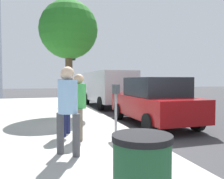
{
  "coord_description": "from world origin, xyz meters",
  "views": [
    {
      "loc": [
        -6.26,
        2.67,
        1.69
      ],
      "look_at": [
        -0.36,
        0.83,
        1.42
      ],
      "focal_mm": 36.79,
      "sensor_mm": 36.0,
      "label": 1
    }
  ],
  "objects_px": {
    "pedestrian_at_meter": "(79,101)",
    "parked_van_far": "(107,87)",
    "parking_officer": "(65,96)",
    "street_tree": "(69,31)",
    "pedestrian_bystander": "(68,103)",
    "parked_sedan_near": "(154,101)",
    "parking_meter": "(116,99)",
    "traffic_signal": "(72,66)"
  },
  "relations": [
    {
      "from": "pedestrian_at_meter",
      "to": "parked_van_far",
      "type": "bearing_deg",
      "value": 72.65
    },
    {
      "from": "pedestrian_at_meter",
      "to": "parking_meter",
      "type": "bearing_deg",
      "value": 7.26
    },
    {
      "from": "parking_meter",
      "to": "street_tree",
      "type": "relative_size",
      "value": 0.28
    },
    {
      "from": "parking_officer",
      "to": "traffic_signal",
      "type": "height_order",
      "value": "traffic_signal"
    },
    {
      "from": "pedestrian_at_meter",
      "to": "parking_officer",
      "type": "bearing_deg",
      "value": 121.35
    },
    {
      "from": "parking_meter",
      "to": "parked_sedan_near",
      "type": "relative_size",
      "value": 0.32
    },
    {
      "from": "parked_sedan_near",
      "to": "street_tree",
      "type": "height_order",
      "value": "street_tree"
    },
    {
      "from": "parked_sedan_near",
      "to": "parked_van_far",
      "type": "relative_size",
      "value": 0.84
    },
    {
      "from": "pedestrian_bystander",
      "to": "parked_sedan_near",
      "type": "distance_m",
      "value": 4.62
    },
    {
      "from": "parking_officer",
      "to": "parked_sedan_near",
      "type": "relative_size",
      "value": 0.41
    },
    {
      "from": "traffic_signal",
      "to": "street_tree",
      "type": "bearing_deg",
      "value": 170.78
    },
    {
      "from": "parked_van_far",
      "to": "street_tree",
      "type": "relative_size",
      "value": 1.04
    },
    {
      "from": "parked_sedan_near",
      "to": "street_tree",
      "type": "distance_m",
      "value": 4.94
    },
    {
      "from": "parked_sedan_near",
      "to": "parked_van_far",
      "type": "height_order",
      "value": "parked_van_far"
    },
    {
      "from": "pedestrian_at_meter",
      "to": "parked_sedan_near",
      "type": "distance_m",
      "value": 3.58
    },
    {
      "from": "parking_meter",
      "to": "parking_officer",
      "type": "bearing_deg",
      "value": 69.69
    },
    {
      "from": "parking_meter",
      "to": "pedestrian_bystander",
      "type": "relative_size",
      "value": 0.78
    },
    {
      "from": "parking_meter",
      "to": "traffic_signal",
      "type": "bearing_deg",
      "value": 0.23
    },
    {
      "from": "parking_officer",
      "to": "street_tree",
      "type": "relative_size",
      "value": 0.36
    },
    {
      "from": "street_tree",
      "to": "parking_meter",
      "type": "bearing_deg",
      "value": -170.72
    },
    {
      "from": "pedestrian_at_meter",
      "to": "parked_van_far",
      "type": "xyz_separation_m",
      "value": [
        7.99,
        -3.08,
        0.13
      ]
    },
    {
      "from": "parking_meter",
      "to": "pedestrian_at_meter",
      "type": "distance_m",
      "value": 1.03
    },
    {
      "from": "pedestrian_bystander",
      "to": "street_tree",
      "type": "height_order",
      "value": "street_tree"
    },
    {
      "from": "parking_meter",
      "to": "pedestrian_at_meter",
      "type": "height_order",
      "value": "pedestrian_at_meter"
    },
    {
      "from": "parking_officer",
      "to": "parked_sedan_near",
      "type": "xyz_separation_m",
      "value": [
        1.26,
        -3.37,
        -0.33
      ]
    },
    {
      "from": "street_tree",
      "to": "pedestrian_bystander",
      "type": "bearing_deg",
      "value": 173.07
    },
    {
      "from": "pedestrian_at_meter",
      "to": "parked_sedan_near",
      "type": "xyz_separation_m",
      "value": [
        1.81,
        -3.08,
        -0.23
      ]
    },
    {
      "from": "pedestrian_at_meter",
      "to": "parked_van_far",
      "type": "distance_m",
      "value": 8.57
    },
    {
      "from": "parking_officer",
      "to": "parked_van_far",
      "type": "distance_m",
      "value": 8.17
    },
    {
      "from": "parked_van_far",
      "to": "street_tree",
      "type": "xyz_separation_m",
      "value": [
        -3.42,
        2.8,
        2.62
      ]
    },
    {
      "from": "parking_meter",
      "to": "parked_sedan_near",
      "type": "distance_m",
      "value": 2.71
    },
    {
      "from": "parking_officer",
      "to": "parked_van_far",
      "type": "relative_size",
      "value": 0.34
    },
    {
      "from": "parked_sedan_near",
      "to": "parking_meter",
      "type": "bearing_deg",
      "value": 130.32
    },
    {
      "from": "parked_van_far",
      "to": "street_tree",
      "type": "distance_m",
      "value": 5.14
    },
    {
      "from": "parking_officer",
      "to": "traffic_signal",
      "type": "relative_size",
      "value": 0.5
    },
    {
      "from": "pedestrian_at_meter",
      "to": "parking_officer",
      "type": "xyz_separation_m",
      "value": [
        0.55,
        0.29,
        0.1
      ]
    },
    {
      "from": "parking_officer",
      "to": "street_tree",
      "type": "xyz_separation_m",
      "value": [
        4.03,
        -0.57,
        2.65
      ]
    },
    {
      "from": "parked_sedan_near",
      "to": "street_tree",
      "type": "relative_size",
      "value": 0.87
    },
    {
      "from": "pedestrian_at_meter",
      "to": "traffic_signal",
      "type": "distance_m",
      "value": 9.07
    },
    {
      "from": "parked_sedan_near",
      "to": "street_tree",
      "type": "bearing_deg",
      "value": 45.33
    },
    {
      "from": "traffic_signal",
      "to": "parked_van_far",
      "type": "bearing_deg",
      "value": -113.4
    },
    {
      "from": "parking_meter",
      "to": "parked_van_far",
      "type": "distance_m",
      "value": 8.19
    }
  ]
}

